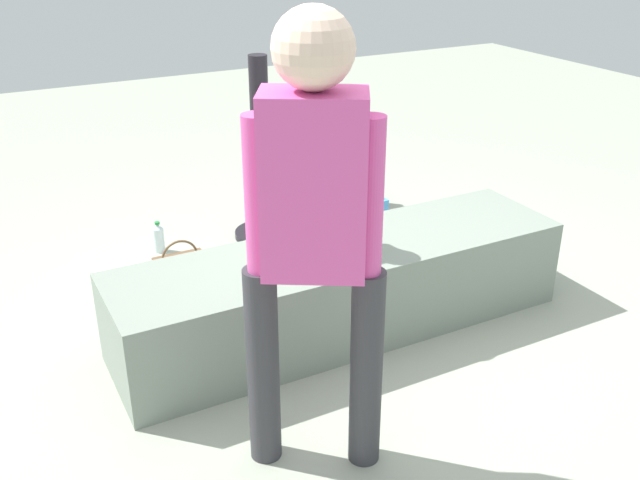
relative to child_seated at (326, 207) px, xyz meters
name	(u,v)px	position (x,y,z in m)	size (l,w,h in m)	color
ground_plane	(342,327)	(0.09, -0.02, -0.65)	(12.00, 12.00, 0.00)	#A0A694
concrete_ledge	(343,288)	(0.09, -0.02, -0.43)	(2.21, 0.57, 0.44)	gray
child_seated	(326,207)	(0.00, 0.00, 0.00)	(0.28, 0.33, 0.48)	#1B2940
adult_standing	(314,215)	(-0.45, -0.76, 0.33)	(0.43, 0.34, 1.64)	#343339
cake_plate	(275,256)	(-0.25, 0.01, -0.19)	(0.22, 0.22, 0.06)	yellow
gift_bag	(369,219)	(0.75, 0.83, -0.52)	(0.23, 0.10, 0.29)	#4C99E0
railing_post	(262,173)	(0.18, 1.15, -0.23)	(0.36, 0.36, 1.13)	black
water_bottle_near_gift	(159,238)	(-0.46, 1.25, -0.56)	(0.07, 0.07, 0.19)	silver
party_cup_red	(248,275)	(-0.15, 0.62, -0.60)	(0.09, 0.09, 0.10)	red
cake_box_white	(124,279)	(-0.76, 0.89, -0.60)	(0.26, 0.27, 0.11)	white
handbag_black_leather	(357,191)	(0.93, 1.27, -0.52)	(0.32, 0.15, 0.37)	black
handbag_brown_canvas	(182,278)	(-0.52, 0.60, -0.52)	(0.26, 0.13, 0.35)	brown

